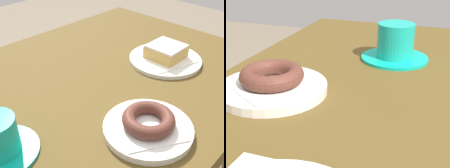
{
  "view_description": "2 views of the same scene",
  "coord_description": "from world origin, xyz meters",
  "views": [
    {
      "loc": [
        0.38,
        0.5,
        1.12
      ],
      "look_at": [
        -0.04,
        0.09,
        0.74
      ],
      "focal_mm": 44.46,
      "sensor_mm": 36.0,
      "label": 1
    },
    {
      "loc": [
        -0.49,
        -0.06,
        0.96
      ],
      "look_at": [
        0.0,
        0.12,
        0.73
      ],
      "focal_mm": 54.18,
      "sensor_mm": 36.0,
      "label": 2
    }
  ],
  "objects": [
    {
      "name": "table",
      "position": [
        0.0,
        0.0,
        0.62
      ],
      "size": [
        1.2,
        0.79,
        0.7
      ],
      "color": "#533F1B",
      "rests_on": "ground_plane"
    },
    {
      "name": "plate_chocolate_ring",
      "position": [
        0.0,
        0.24,
        0.71
      ],
      "size": [
        0.2,
        0.2,
        0.02
      ],
      "primitive_type": "cylinder",
      "color": "silver",
      "rests_on": "table"
    },
    {
      "name": "napkin_chocolate_ring",
      "position": [
        0.0,
        0.24,
        0.72
      ],
      "size": [
        0.18,
        0.18,
        0.0
      ],
      "primitive_type": "cube",
      "rotation": [
        0.0,
        0.0,
        -0.54
      ],
      "color": "white",
      "rests_on": "plate_chocolate_ring"
    },
    {
      "name": "donut_chocolate_ring",
      "position": [
        0.0,
        0.24,
        0.73
      ],
      "size": [
        0.12,
        0.12,
        0.03
      ],
      "primitive_type": "torus",
      "color": "#552B21",
      "rests_on": "napkin_chocolate_ring"
    },
    {
      "name": "coffee_cup",
      "position": [
        0.25,
        0.07,
        0.74
      ],
      "size": [
        0.15,
        0.15,
        0.08
      ],
      "color": "#0DAD96",
      "rests_on": "table"
    }
  ]
}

